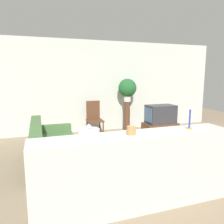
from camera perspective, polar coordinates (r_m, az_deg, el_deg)
name	(u,v)px	position (r m, az deg, el deg)	size (l,w,h in m)	color
ground_plane	(120,185)	(3.60, 1.99, -18.41)	(14.00, 14.00, 0.00)	gray
wall_back	(79,87)	(6.51, -8.74, 6.48)	(9.00, 0.06, 2.70)	silver
couch	(53,149)	(4.47, -15.25, -9.22)	(0.86, 1.86, 0.79)	#476B3D
tv_stand	(160,132)	(5.80, 12.41, -5.11)	(0.86, 0.46, 0.48)	brown
television	(160,114)	(5.70, 12.53, -0.53)	(0.72, 0.44, 0.46)	#333338
wooden_chair	(94,117)	(6.30, -4.70, -1.25)	(0.44, 0.44, 0.96)	brown
plant_stand	(127,116)	(6.63, 3.96, -1.16)	(0.17, 0.17, 0.91)	brown
potted_plant	(127,88)	(6.52, 4.05, 6.19)	(0.54, 0.54, 0.68)	white
foreground_counter	(136,171)	(2.90, 6.33, -15.02)	(2.59, 0.44, 0.97)	silver
decorative_bowl	(89,134)	(2.53, -6.08, -5.63)	(0.25, 0.25, 0.17)	silver
candle_jar	(131,130)	(2.69, 5.05, -4.80)	(0.11, 0.11, 0.10)	#C6844C
candlestick	(190,123)	(3.12, 19.59, -2.62)	(0.07, 0.07, 0.27)	#B7933D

